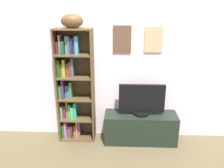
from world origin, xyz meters
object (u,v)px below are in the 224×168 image
at_px(football, 72,21).
at_px(tv_stand, 140,128).
at_px(television, 141,100).
at_px(bookshelf, 72,88).

distance_m(football, tv_stand, 1.75).
relative_size(tv_stand, television, 1.61).
distance_m(bookshelf, television, 0.99).
xyz_separation_m(football, television, (0.92, -0.05, -1.06)).
xyz_separation_m(bookshelf, television, (0.98, -0.08, -0.14)).
bearing_deg(football, tv_stand, -3.01).
height_order(bookshelf, tv_stand, bookshelf).
distance_m(football, television, 1.41).
xyz_separation_m(bookshelf, tv_stand, (0.98, -0.08, -0.57)).
relative_size(bookshelf, tv_stand, 1.58).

